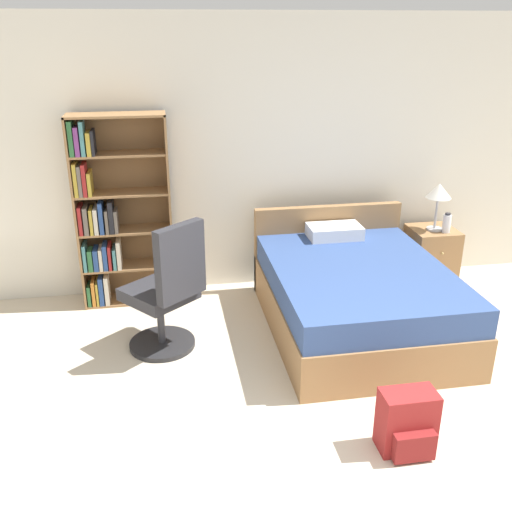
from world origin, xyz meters
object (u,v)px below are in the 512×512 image
table_lamp (439,193)px  backpack_red (407,423)px  bed (355,295)px  nightstand (430,256)px  water_bottle (447,223)px  bookshelf (112,215)px  office_chair (167,294)px

table_lamp → backpack_red: 2.75m
bed → table_lamp: (1.07, 0.76, 0.65)m
bed → nightstand: bed is taller
water_bottle → bookshelf: bearing=176.4°
bed → backpack_red: (-0.19, -1.56, -0.12)m
bookshelf → bed: bearing=-23.2°
bookshelf → nightstand: bearing=-1.7°
bookshelf → table_lamp: bookshelf is taller
table_lamp → water_bottle: bearing=-45.9°
nightstand → table_lamp: table_lamp is taller
bookshelf → table_lamp: 3.13m
nightstand → table_lamp: bearing=-110.6°
bookshelf → water_bottle: 3.22m
office_chair → bookshelf: bearing=114.3°
bookshelf → office_chair: size_ratio=1.58×
bed → nightstand: 1.34m
backpack_red → office_chair: bearing=134.5°
table_lamp → bed: bearing=-144.7°
office_chair → water_bottle: (2.75, 0.80, 0.16)m
office_chair → nightstand: 2.84m
office_chair → table_lamp: office_chair is taller
bed → water_bottle: bed is taller
bed → nightstand: bearing=36.0°
nightstand → backpack_red: 2.67m
bookshelf → nightstand: (3.13, -0.09, -0.57)m
bed → office_chair: bearing=-175.6°
water_bottle → backpack_red: 2.65m
nightstand → bed: bearing=-144.0°
nightstand → water_bottle: water_bottle is taller
nightstand → backpack_red: size_ratio=1.42×
bed → water_bottle: 1.38m
bed → table_lamp: table_lamp is taller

